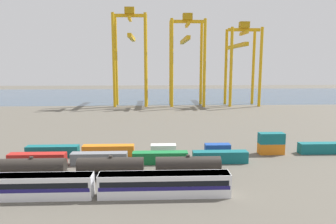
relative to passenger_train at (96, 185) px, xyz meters
The scene contains 18 objects.
ground_plane 62.20m from the passenger_train, 75.02° to the left, with size 420.00×420.00×0.00m, color #5B564C.
harbour_water 168.98m from the passenger_train, 84.54° to the left, with size 400.00×110.00×0.01m, color #384C60.
passenger_train is the anchor object (origin of this frame).
freight_tank_row 8.92m from the passenger_train, 82.08° to the left, with size 42.33×2.84×4.30m.
shipping_container_0 23.12m from the passenger_train, 132.81° to the left, with size 12.10×2.44×2.60m, color #AD211C.
shipping_container_1 17.14m from the passenger_train, 98.17° to the left, with size 12.10×2.44×2.60m, color slate.
shipping_container_2 20.13m from the passenger_train, 57.41° to the left, with size 12.10×2.44×2.60m, color #197538.
shipping_container_3 29.47m from the passenger_train, 35.11° to the left, with size 12.10×2.44×2.60m, color #146066.
shipping_container_4 27.28m from the passenger_train, 121.98° to the left, with size 12.10×2.44×2.60m, color #146066.
shipping_container_5 23.19m from the passenger_train, 93.39° to the left, with size 12.10×2.44×2.60m, color orange.
shipping_container_6 25.94m from the passenger_train, 63.17° to the left, with size 6.04×2.44×2.60m, color silver.
shipping_container_7 33.90m from the passenger_train, 43.04° to the left, with size 6.04×2.44×2.60m, color #1C4299.
shipping_container_8 44.36m from the passenger_train, 31.44° to the left, with size 6.04×2.44×2.60m, color orange.
shipping_container_9 44.39m from the passenger_train, 31.44° to the left, with size 6.04×2.44×2.60m, color #146066.
shipping_container_10 55.93m from the passenger_train, 24.43° to the left, with size 12.10×2.44×2.60m, color #146066.
gantry_crane_west 118.80m from the passenger_train, 91.41° to the left, with size 17.44×32.98×49.86m.
gantry_crane_central 122.47m from the passenger_train, 77.20° to the left, with size 18.06×40.24×47.08m.
gantry_crane_east 131.90m from the passenger_train, 64.50° to the left, with size 16.69×41.65×43.12m.
Camera 1 is at (-6.23, -68.45, 21.60)m, focal length 33.00 mm.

